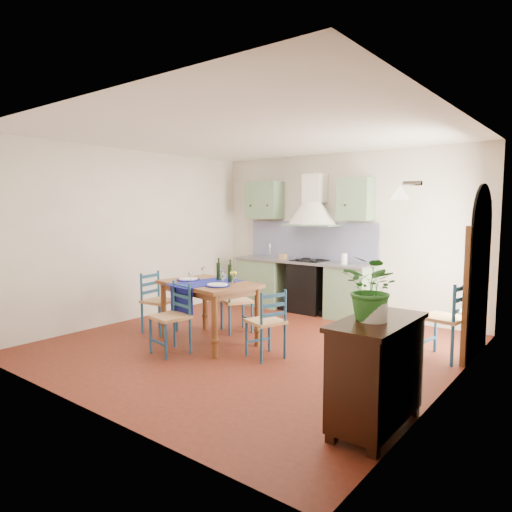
% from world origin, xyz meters
% --- Properties ---
extents(floor, '(5.00, 5.00, 0.00)m').
position_xyz_m(floor, '(0.00, 0.00, 0.00)').
color(floor, '#481D0F').
rests_on(floor, ground).
extents(back_wall, '(5.00, 0.96, 2.80)m').
position_xyz_m(back_wall, '(-0.47, 2.29, 1.05)').
color(back_wall, silver).
rests_on(back_wall, ground).
extents(right_wall, '(0.26, 5.00, 2.80)m').
position_xyz_m(right_wall, '(2.50, 0.28, 1.34)').
color(right_wall, silver).
rests_on(right_wall, ground).
extents(left_wall, '(0.04, 5.00, 2.80)m').
position_xyz_m(left_wall, '(-2.50, 0.00, 1.40)').
color(left_wall, silver).
rests_on(left_wall, ground).
extents(ceiling, '(5.00, 5.00, 0.01)m').
position_xyz_m(ceiling, '(0.00, 0.00, 2.80)').
color(ceiling, white).
rests_on(ceiling, back_wall).
extents(dining_table, '(1.44, 1.12, 1.16)m').
position_xyz_m(dining_table, '(-0.56, -0.27, 0.74)').
color(dining_table, brown).
rests_on(dining_table, ground).
extents(chair_near, '(0.48, 0.48, 0.90)m').
position_xyz_m(chair_near, '(-0.61, -0.89, 0.47)').
color(chair_near, navy).
rests_on(chair_near, ground).
extents(chair_far, '(0.56, 0.56, 0.88)m').
position_xyz_m(chair_far, '(-0.65, 0.38, 0.46)').
color(chair_far, navy).
rests_on(chair_far, ground).
extents(chair_left, '(0.46, 0.46, 0.90)m').
position_xyz_m(chair_left, '(-1.54, -0.35, 0.46)').
color(chair_left, navy).
rests_on(chair_left, ground).
extents(chair_right, '(0.52, 0.52, 0.86)m').
position_xyz_m(chair_right, '(0.46, -0.31, 0.45)').
color(chair_right, navy).
rests_on(chair_right, ground).
extents(chair_spare, '(0.52, 0.52, 0.97)m').
position_xyz_m(chair_spare, '(2.23, 0.98, 0.50)').
color(chair_spare, navy).
rests_on(chair_spare, ground).
extents(sideboard, '(0.50, 1.05, 0.94)m').
position_xyz_m(sideboard, '(2.26, -1.20, 0.51)').
color(sideboard, black).
rests_on(sideboard, ground).
extents(potted_plant, '(0.58, 0.53, 0.54)m').
position_xyz_m(potted_plant, '(2.24, -1.28, 1.20)').
color(potted_plant, '#2A7127').
rests_on(potted_plant, sideboard).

